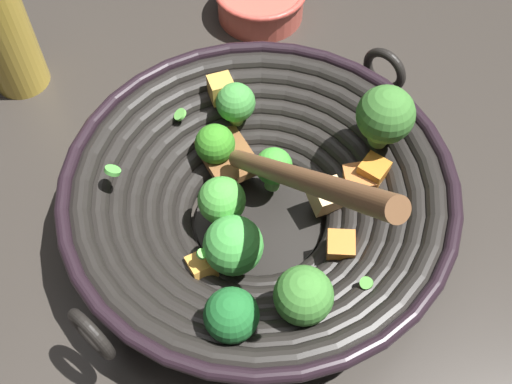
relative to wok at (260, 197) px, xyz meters
name	(u,v)px	position (x,y,z in m)	size (l,w,h in m)	color
ground_plane	(258,225)	(0.00, 0.00, -0.06)	(4.00, 4.00, 0.00)	#332D28
wok	(260,197)	(0.00, 0.00, 0.00)	(0.39, 0.42, 0.27)	black
prep_bowl	(260,0)	(-0.24, 0.23, -0.03)	(0.12, 0.12, 0.05)	#D15647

